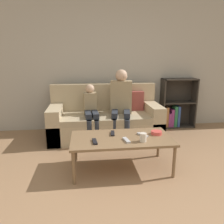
% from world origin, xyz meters
% --- Properties ---
extents(wall_back, '(12.00, 0.06, 2.60)m').
position_xyz_m(wall_back, '(0.00, 2.79, 1.30)').
color(wall_back, '#B7B2A8').
rests_on(wall_back, ground_plane).
extents(couch, '(1.96, 0.87, 0.94)m').
position_xyz_m(couch, '(-0.04, 2.24, 0.31)').
color(couch, tan).
rests_on(couch, ground_plane).
extents(bookshelf, '(0.70, 0.28, 1.00)m').
position_xyz_m(bookshelf, '(1.44, 2.64, 0.40)').
color(bookshelf, '#332D28').
rests_on(bookshelf, ground_plane).
extents(coffee_table, '(1.28, 0.66, 0.44)m').
position_xyz_m(coffee_table, '(0.05, 1.01, 0.40)').
color(coffee_table, brown).
rests_on(coffee_table, ground_plane).
extents(person_adult, '(0.43, 0.65, 1.22)m').
position_xyz_m(person_adult, '(0.23, 2.15, 0.70)').
color(person_adult, '#282D38').
rests_on(person_adult, ground_plane).
extents(person_child, '(0.25, 0.61, 0.96)m').
position_xyz_m(person_child, '(-0.30, 2.09, 0.54)').
color(person_child, '#282D38').
rests_on(person_child, ground_plane).
extents(cup_near, '(0.08, 0.08, 0.11)m').
position_xyz_m(cup_near, '(0.29, 0.84, 0.49)').
color(cup_near, silver).
rests_on(cup_near, coffee_table).
extents(tv_remote_0, '(0.12, 0.17, 0.02)m').
position_xyz_m(tv_remote_0, '(0.33, 1.03, 0.45)').
color(tv_remote_0, '#B7B7BC').
rests_on(tv_remote_0, coffee_table).
extents(tv_remote_1, '(0.06, 0.17, 0.02)m').
position_xyz_m(tv_remote_1, '(-0.30, 0.88, 0.45)').
color(tv_remote_1, black).
rests_on(tv_remote_1, coffee_table).
extents(tv_remote_2, '(0.07, 0.17, 0.02)m').
position_xyz_m(tv_remote_2, '(-0.05, 1.14, 0.45)').
color(tv_remote_2, black).
rests_on(tv_remote_2, coffee_table).
extents(tv_remote_3, '(0.07, 0.18, 0.02)m').
position_xyz_m(tv_remote_3, '(0.09, 0.88, 0.45)').
color(tv_remote_3, '#B7B7BC').
rests_on(tv_remote_3, coffee_table).
extents(snack_bowl, '(0.14, 0.14, 0.05)m').
position_xyz_m(snack_bowl, '(0.53, 1.07, 0.46)').
color(snack_bowl, '#DB4C47').
rests_on(snack_bowl, coffee_table).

